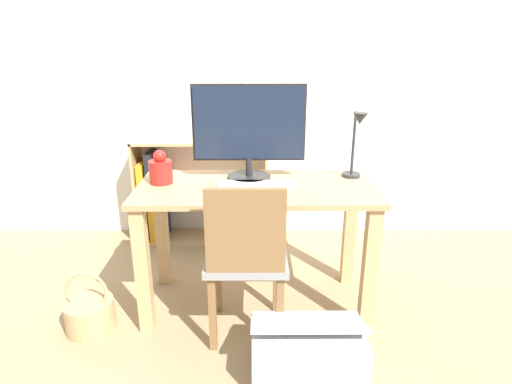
% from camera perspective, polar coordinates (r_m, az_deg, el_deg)
% --- Properties ---
extents(ground_plane, '(10.00, 10.00, 0.00)m').
position_cam_1_polar(ground_plane, '(2.58, 0.01, -14.47)').
color(ground_plane, '#997F5B').
extents(wall_back, '(8.00, 0.05, 2.60)m').
position_cam_1_polar(wall_back, '(3.19, -0.10, 16.90)').
color(wall_back, silver).
rests_on(wall_back, ground_plane).
extents(desk, '(1.26, 0.59, 0.72)m').
position_cam_1_polar(desk, '(2.31, 0.01, -2.68)').
color(desk, tan).
rests_on(desk, ground_plane).
extents(monitor, '(0.61, 0.24, 0.51)m').
position_cam_1_polar(monitor, '(2.31, -0.96, 8.58)').
color(monitor, '#232326').
rests_on(monitor, desk).
extents(keyboard, '(0.40, 0.12, 0.02)m').
position_cam_1_polar(keyboard, '(2.25, -0.11, 0.99)').
color(keyboard, silver).
rests_on(keyboard, desk).
extents(vase, '(0.12, 0.12, 0.18)m').
position_cam_1_polar(vase, '(2.34, -12.60, 2.92)').
color(vase, '#B2231E').
rests_on(vase, desk).
extents(desk_lamp, '(0.10, 0.19, 0.37)m').
position_cam_1_polar(desk_lamp, '(2.36, 13.24, 6.89)').
color(desk_lamp, '#2D2D33').
rests_on(desk_lamp, desk).
extents(chair, '(0.40, 0.40, 0.85)m').
position_cam_1_polar(chair, '(2.09, -1.33, -8.41)').
color(chair, gray).
rests_on(chair, ground_plane).
extents(bookshelf, '(0.96, 0.28, 0.78)m').
position_cam_1_polar(bookshelf, '(3.24, -10.11, -0.34)').
color(bookshelf, tan).
rests_on(bookshelf, ground_plane).
extents(basket, '(0.25, 0.25, 0.34)m').
position_cam_1_polar(basket, '(2.49, -21.30, -14.84)').
color(basket, tan).
rests_on(basket, ground_plane).
extents(storage_box, '(0.51, 0.37, 0.29)m').
position_cam_1_polar(storage_box, '(2.08, 6.88, -20.18)').
color(storage_box, '#B2B2B7').
rests_on(storage_box, ground_plane).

